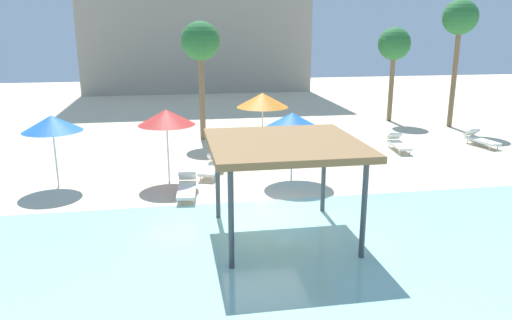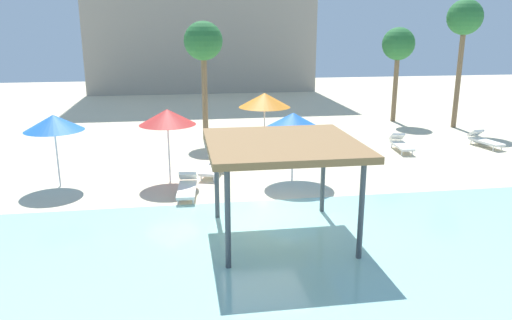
# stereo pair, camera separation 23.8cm
# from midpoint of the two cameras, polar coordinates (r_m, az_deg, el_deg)

# --- Properties ---
(ground_plane) EXTENTS (80.00, 80.00, 0.00)m
(ground_plane) POSITION_cam_midpoint_polar(r_m,az_deg,el_deg) (14.99, 0.56, -6.81)
(ground_plane) COLOR beige
(lagoon_water) EXTENTS (44.00, 13.50, 0.04)m
(lagoon_water) POSITION_cam_midpoint_polar(r_m,az_deg,el_deg) (10.42, 5.99, -17.43)
(lagoon_water) COLOR #99D1C6
(lagoon_water) RESTS_ON ground
(shade_pavilion) EXTENTS (3.96, 3.96, 2.71)m
(shade_pavilion) POSITION_cam_midpoint_polar(r_m,az_deg,el_deg) (12.99, 2.77, 1.45)
(shade_pavilion) COLOR #42474C
(shade_pavilion) RESTS_ON ground
(beach_umbrella_red_0) EXTENTS (2.07, 2.07, 2.72)m
(beach_umbrella_red_0) POSITION_cam_midpoint_polar(r_m,az_deg,el_deg) (18.20, -10.68, 4.87)
(beach_umbrella_red_0) COLOR silver
(beach_umbrella_red_0) RESTS_ON ground
(beach_umbrella_blue_1) EXTENTS (2.47, 2.47, 2.59)m
(beach_umbrella_blue_1) POSITION_cam_midpoint_polar(r_m,az_deg,el_deg) (18.01, 3.84, 4.41)
(beach_umbrella_blue_1) COLOR silver
(beach_umbrella_blue_1) RESTS_ON ground
(beach_umbrella_blue_2) EXTENTS (2.06, 2.06, 2.62)m
(beach_umbrella_blue_2) POSITION_cam_midpoint_polar(r_m,az_deg,el_deg) (18.73, -22.83, 3.92)
(beach_umbrella_blue_2) COLOR silver
(beach_umbrella_blue_2) RESTS_ON ground
(beach_umbrella_orange_3) EXTENTS (2.32, 2.32, 2.73)m
(beach_umbrella_orange_3) POSITION_cam_midpoint_polar(r_m,az_deg,el_deg) (22.20, 0.44, 6.93)
(beach_umbrella_orange_3) COLOR silver
(beach_umbrella_orange_3) RESTS_ON ground
(lounge_chair_0) EXTENTS (0.75, 1.94, 0.74)m
(lounge_chair_0) POSITION_cam_midpoint_polar(r_m,az_deg,el_deg) (16.99, -8.38, -3.09)
(lounge_chair_0) COLOR white
(lounge_chair_0) RESTS_ON ground
(lounge_chair_1) EXTENTS (0.92, 1.97, 0.74)m
(lounge_chair_1) POSITION_cam_midpoint_polar(r_m,az_deg,el_deg) (26.20, 24.20, 2.24)
(lounge_chair_1) COLOR white
(lounge_chair_1) RESTS_ON ground
(lounge_chair_2) EXTENTS (0.80, 1.95, 0.74)m
(lounge_chair_2) POSITION_cam_midpoint_polar(r_m,az_deg,el_deg) (23.94, 15.82, 1.89)
(lounge_chair_2) COLOR white
(lounge_chair_2) RESTS_ON ground
(lounge_chair_3) EXTENTS (1.18, 1.99, 0.74)m
(lounge_chair_3) POSITION_cam_midpoint_polar(r_m,az_deg,el_deg) (19.34, -5.43, -0.72)
(lounge_chair_3) COLOR white
(lounge_chair_3) RESTS_ON ground
(palm_tree_1) EXTENTS (1.90, 1.90, 5.86)m
(palm_tree_1) POSITION_cam_midpoint_polar(r_m,az_deg,el_deg) (24.88, -6.70, 13.20)
(palm_tree_1) COLOR brown
(palm_tree_1) RESTS_ON ground
(palm_tree_2) EXTENTS (1.90, 1.90, 7.02)m
(palm_tree_2) POSITION_cam_midpoint_polar(r_m,az_deg,el_deg) (30.04, 22.26, 14.64)
(palm_tree_2) COLOR brown
(palm_tree_2) RESTS_ON ground
(palm_tree_3) EXTENTS (1.90, 1.90, 5.55)m
(palm_tree_3) POSITION_cam_midpoint_polar(r_m,az_deg,el_deg) (30.84, 15.44, 12.60)
(palm_tree_3) COLOR brown
(palm_tree_3) RESTS_ON ground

